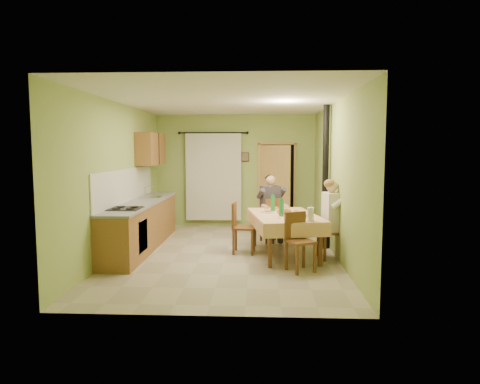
{
  "coord_description": "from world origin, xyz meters",
  "views": [
    {
      "loc": [
        0.62,
        -7.81,
        1.95
      ],
      "look_at": [
        0.25,
        0.1,
        1.15
      ],
      "focal_mm": 32.0,
      "sensor_mm": 36.0,
      "label": 1
    }
  ],
  "objects_px": {
    "dining_table": "(284,235)",
    "stove_flue": "(325,196)",
    "chair_far": "(271,228)",
    "chair_left": "(243,238)",
    "man_right": "(333,210)",
    "chair_near": "(300,253)",
    "chair_right": "(333,242)",
    "man_far": "(271,200)"
  },
  "relations": [
    {
      "from": "stove_flue",
      "to": "chair_near",
      "type": "bearing_deg",
      "value": -110.6
    },
    {
      "from": "chair_near",
      "to": "stove_flue",
      "type": "relative_size",
      "value": 0.34
    },
    {
      "from": "chair_far",
      "to": "chair_near",
      "type": "height_order",
      "value": "chair_near"
    },
    {
      "from": "man_far",
      "to": "man_right",
      "type": "relative_size",
      "value": 1.0
    },
    {
      "from": "dining_table",
      "to": "chair_near",
      "type": "xyz_separation_m",
      "value": [
        0.19,
        -1.03,
        -0.09
      ]
    },
    {
      "from": "dining_table",
      "to": "man_right",
      "type": "bearing_deg",
      "value": -22.89
    },
    {
      "from": "chair_far",
      "to": "man_far",
      "type": "relative_size",
      "value": 0.67
    },
    {
      "from": "chair_right",
      "to": "man_far",
      "type": "relative_size",
      "value": 0.73
    },
    {
      "from": "chair_far",
      "to": "man_right",
      "type": "height_order",
      "value": "man_right"
    },
    {
      "from": "dining_table",
      "to": "chair_left",
      "type": "distance_m",
      "value": 0.78
    },
    {
      "from": "man_right",
      "to": "stove_flue",
      "type": "xyz_separation_m",
      "value": [
        -0.01,
        0.85,
        0.15
      ]
    },
    {
      "from": "dining_table",
      "to": "chair_near",
      "type": "height_order",
      "value": "chair_near"
    },
    {
      "from": "chair_near",
      "to": "man_right",
      "type": "relative_size",
      "value": 0.68
    },
    {
      "from": "chair_right",
      "to": "stove_flue",
      "type": "height_order",
      "value": "stove_flue"
    },
    {
      "from": "chair_left",
      "to": "man_right",
      "type": "height_order",
      "value": "man_right"
    },
    {
      "from": "chair_near",
      "to": "man_right",
      "type": "height_order",
      "value": "man_right"
    },
    {
      "from": "dining_table",
      "to": "chair_right",
      "type": "distance_m",
      "value": 0.87
    },
    {
      "from": "chair_left",
      "to": "man_far",
      "type": "bearing_deg",
      "value": 155.9
    },
    {
      "from": "stove_flue",
      "to": "man_far",
      "type": "bearing_deg",
      "value": 156.23
    },
    {
      "from": "chair_near",
      "to": "man_right",
      "type": "xyz_separation_m",
      "value": [
        0.64,
        0.84,
        0.59
      ]
    },
    {
      "from": "chair_left",
      "to": "man_far",
      "type": "xyz_separation_m",
      "value": [
        0.54,
        0.99,
        0.59
      ]
    },
    {
      "from": "chair_far",
      "to": "chair_near",
      "type": "xyz_separation_m",
      "value": [
        0.41,
        -2.14,
        0.0
      ]
    },
    {
      "from": "dining_table",
      "to": "chair_far",
      "type": "height_order",
      "value": "chair_far"
    },
    {
      "from": "man_right",
      "to": "stove_flue",
      "type": "relative_size",
      "value": 0.5
    },
    {
      "from": "chair_left",
      "to": "man_far",
      "type": "distance_m",
      "value": 1.27
    },
    {
      "from": "stove_flue",
      "to": "chair_far",
      "type": "bearing_deg",
      "value": 156.68
    },
    {
      "from": "chair_far",
      "to": "man_far",
      "type": "distance_m",
      "value": 0.59
    },
    {
      "from": "chair_far",
      "to": "chair_right",
      "type": "xyz_separation_m",
      "value": [
        1.07,
        -1.3,
        0.0
      ]
    },
    {
      "from": "chair_right",
      "to": "man_right",
      "type": "bearing_deg",
      "value": 90.0
    },
    {
      "from": "dining_table",
      "to": "stove_flue",
      "type": "bearing_deg",
      "value": 28.82
    },
    {
      "from": "chair_far",
      "to": "man_far",
      "type": "xyz_separation_m",
      "value": [
        -0.0,
        0.01,
        0.59
      ]
    },
    {
      "from": "chair_near",
      "to": "stove_flue",
      "type": "bearing_deg",
      "value": -137.61
    },
    {
      "from": "dining_table",
      "to": "chair_near",
      "type": "distance_m",
      "value": 1.05
    },
    {
      "from": "chair_near",
      "to": "chair_right",
      "type": "bearing_deg",
      "value": -155.15
    },
    {
      "from": "dining_table",
      "to": "chair_left",
      "type": "xyz_separation_m",
      "value": [
        -0.77,
        0.13,
        -0.09
      ]
    },
    {
      "from": "chair_right",
      "to": "chair_left",
      "type": "xyz_separation_m",
      "value": [
        -1.62,
        0.32,
        -0.0
      ]
    },
    {
      "from": "chair_far",
      "to": "man_right",
      "type": "distance_m",
      "value": 1.77
    },
    {
      "from": "man_right",
      "to": "chair_left",
      "type": "bearing_deg",
      "value": 68.23
    },
    {
      "from": "chair_far",
      "to": "chair_left",
      "type": "relative_size",
      "value": 0.97
    },
    {
      "from": "dining_table",
      "to": "stove_flue",
      "type": "height_order",
      "value": "stove_flue"
    },
    {
      "from": "chair_near",
      "to": "chair_left",
      "type": "distance_m",
      "value": 1.5
    },
    {
      "from": "man_far",
      "to": "chair_left",
      "type": "bearing_deg",
      "value": -138.92
    }
  ]
}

